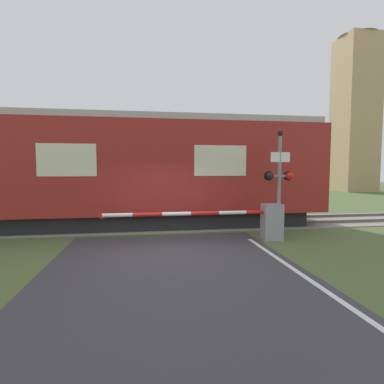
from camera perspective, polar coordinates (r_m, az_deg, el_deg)
The scene contains 6 objects.
ground_plane at distance 8.21m, azimuth -4.41°, elevation -11.29°, with size 80.00×80.00×0.00m, color #4C6033.
track_bed at distance 12.05m, azimuth -5.82°, elevation -6.15°, with size 36.00×3.20×0.13m.
train at distance 12.11m, azimuth -20.89°, elevation 3.68°, with size 18.65×3.15×4.17m.
crossing_barrier at distance 9.57m, azimuth 12.53°, elevation -5.30°, with size 5.54×0.44×1.13m.
signal_post at distance 9.74m, azimuth 16.31°, elevation 2.65°, with size 0.95×0.26×3.43m.
distant_building at distance 35.38m, azimuth 28.63°, elevation 13.47°, with size 3.78×3.78×16.15m.
Camera 1 is at (-0.57, -7.89, 2.21)m, focal length 28.00 mm.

